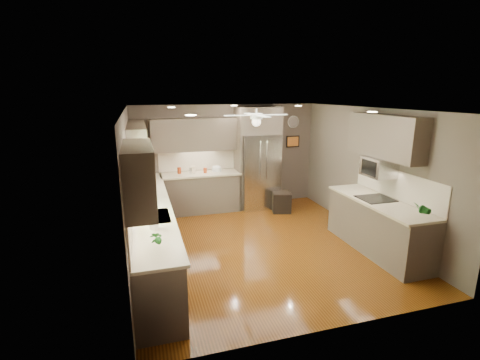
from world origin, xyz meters
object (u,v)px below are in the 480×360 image
canister_a (179,170)px  potted_plant_right (421,209)px  canister_d (205,170)px  soap_bottle (141,199)px  canister_b (191,170)px  stool (281,202)px  potted_plant_left (156,238)px  microwave (379,167)px  paper_towel (153,219)px  refrigerator (258,160)px  canister_c (193,170)px  bowl (217,170)px

canister_a → potted_plant_right: potted_plant_right is taller
canister_d → soap_bottle: soap_bottle is taller
canister_b → stool: bearing=-16.3°
stool → potted_plant_left: bearing=-132.7°
canister_a → potted_plant_left: 4.00m
potted_plant_right → microwave: bearing=85.0°
canister_a → paper_towel: bearing=-102.8°
refrigerator → paper_towel: (-2.64, -3.16, -0.11)m
soap_bottle → refrigerator: size_ratio=0.09×
canister_d → potted_plant_left: bearing=-109.1°
canister_b → potted_plant_left: size_ratio=0.47×
potted_plant_right → stool: 3.54m
soap_bottle → microwave: bearing=-9.5°
refrigerator → paper_towel: refrigerator is taller
canister_b → microwave: 4.08m
canister_c → soap_bottle: 2.40m
canister_c → bowl: canister_c is taller
canister_d → stool: bearing=-18.0°
canister_b → canister_d: size_ratio=1.03×
canister_d → soap_bottle: size_ratio=0.59×
canister_d → microwave: 3.83m
potted_plant_left → stool: potted_plant_left is taller
potted_plant_left → potted_plant_right: size_ratio=0.93×
canister_b → refrigerator: 1.64m
canister_c → potted_plant_right: (2.80, -3.92, 0.06)m
paper_towel → refrigerator: bearing=50.2°
canister_c → paper_towel: size_ratio=0.52×
potted_plant_left → microwave: (3.97, 1.13, 0.40)m
canister_c → refrigerator: bearing=-2.0°
canister_a → microwave: bearing=-41.0°
canister_b → soap_bottle: size_ratio=0.61×
canister_b → canister_c: bearing=-13.7°
stool → paper_towel: bearing=-139.2°
canister_b → soap_bottle: 2.38m
canister_a → soap_bottle: size_ratio=0.68×
stool → refrigerator: bearing=127.9°
canister_c → potted_plant_left: 4.03m
potted_plant_left → stool: bearing=47.3°
canister_d → potted_plant_left: size_ratio=0.45×
canister_b → canister_d: 0.33m
stool → paper_towel: 4.12m
soap_bottle → potted_plant_left: potted_plant_left is taller
potted_plant_right → stool: potted_plant_right is taller
canister_d → paper_towel: bearing=-112.7°
microwave → paper_towel: 4.01m
canister_a → microwave: size_ratio=0.26×
microwave → paper_towel: microwave is taller
bowl → canister_a: bearing=178.3°
refrigerator → paper_towel: 4.12m
bowl → stool: (1.43, -0.60, -0.73)m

